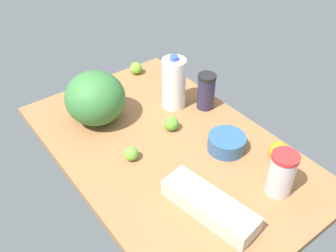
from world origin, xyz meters
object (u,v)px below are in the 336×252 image
object	(u,v)px
tumbler_cup	(281,173)
milk_jug	(174,83)
lime_beside_bowl	(131,154)
lime_loose	(136,68)
lime_far_back	(171,123)
orange_by_jug	(279,152)
mixing_bowl	(227,143)
watermelon	(95,98)
shaker_bottle	(206,91)
egg_carton	(209,205)

from	to	relation	value
tumbler_cup	milk_jug	bearing A→B (deg)	177.50
tumbler_cup	lime_beside_bowl	xyz separation A→B (cm)	(-43.26, -31.32, -5.60)
milk_jug	lime_beside_bowl	distance (cm)	39.43
lime_beside_bowl	tumbler_cup	bearing A→B (deg)	35.91
lime_loose	lime_far_back	distance (cm)	47.69
lime_far_back	orange_by_jug	bearing A→B (deg)	28.56
milk_jug	orange_by_jug	distance (cm)	52.61
tumbler_cup	milk_jug	distance (cm)	61.35
mixing_bowl	watermelon	world-z (taller)	watermelon
tumbler_cup	lime_beside_bowl	distance (cm)	53.70
milk_jug	lime_beside_bowl	xyz separation A→B (cm)	(17.96, -34.00, -8.73)
shaker_bottle	lime_loose	size ratio (longest dim) A/B	2.68
milk_jug	lime_loose	size ratio (longest dim) A/B	4.03
lime_far_back	orange_by_jug	world-z (taller)	orange_by_jug
lime_loose	orange_by_jug	world-z (taller)	orange_by_jug
lime_loose	lime_beside_bowl	distance (cm)	62.09
egg_carton	shaker_bottle	bearing A→B (deg)	130.23
watermelon	tumbler_cup	bearing A→B (deg)	22.15
egg_carton	shaker_bottle	xyz separation A→B (cm)	(-44.29, 37.72, 5.01)
lime_beside_bowl	lime_far_back	xyz separation A→B (cm)	(-4.96, 22.58, 0.35)
shaker_bottle	orange_by_jug	world-z (taller)	shaker_bottle
lime_far_back	milk_jug	bearing A→B (deg)	138.71
milk_jug	lime_far_back	bearing A→B (deg)	-41.29
mixing_bowl	egg_carton	xyz separation A→B (cm)	(18.48, -25.61, 0.06)
tumbler_cup	lime_far_back	xyz separation A→B (cm)	(-48.21, -8.75, -5.25)
lime_loose	shaker_bottle	bearing A→B (deg)	11.44
lime_beside_bowl	orange_by_jug	bearing A→B (deg)	52.52
mixing_bowl	lime_beside_bowl	size ratio (longest dim) A/B	2.70
shaker_bottle	lime_far_back	world-z (taller)	shaker_bottle
tumbler_cup	orange_by_jug	size ratio (longest dim) A/B	2.14
watermelon	lime_beside_bowl	bearing A→B (deg)	-3.78
mixing_bowl	milk_jug	xyz separation A→B (cm)	(-35.32, 1.84, 8.35)
milk_jug	shaker_bottle	xyz separation A→B (cm)	(9.50, 10.26, -3.29)
mixing_bowl	lime_far_back	distance (cm)	24.28
tumbler_cup	watermelon	xyz separation A→B (cm)	(-72.22, -29.41, 2.66)
milk_jug	shaker_bottle	world-z (taller)	milk_jug
milk_jug	orange_by_jug	world-z (taller)	milk_jug
milk_jug	lime_beside_bowl	bearing A→B (deg)	-62.15
mixing_bowl	tumbler_cup	world-z (taller)	tumbler_cup
egg_carton	lime_beside_bowl	size ratio (longest dim) A/B	6.14
lime_beside_bowl	orange_by_jug	xyz separation A→B (cm)	(33.25, 43.37, 1.17)
milk_jug	orange_by_jug	xyz separation A→B (cm)	(51.21, 9.37, -7.56)
egg_carton	milk_jug	distance (cm)	60.96
lime_loose	mixing_bowl	bearing A→B (deg)	-2.97
egg_carton	watermelon	size ratio (longest dim) A/B	1.34
mixing_bowl	shaker_bottle	distance (cm)	28.96
egg_carton	shaker_bottle	size ratio (longest dim) A/B	2.04
milk_jug	lime_loose	bearing A→B (deg)	177.05
watermelon	lime_loose	xyz separation A→B (cm)	(-21.84, 33.77, -7.93)
mixing_bowl	lime_loose	bearing A→B (deg)	177.03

